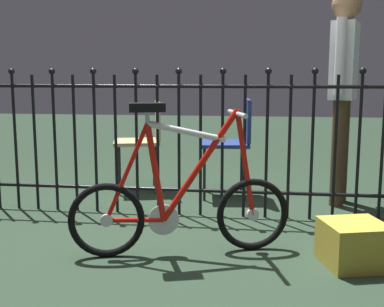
% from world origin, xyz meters
% --- Properties ---
extents(ground_plane, '(20.00, 20.00, 0.00)m').
position_xyz_m(ground_plane, '(0.00, 0.00, 0.00)').
color(ground_plane, '#243626').
extents(iron_fence, '(3.66, 0.07, 1.14)m').
position_xyz_m(iron_fence, '(-0.05, 0.76, 0.57)').
color(iron_fence, black).
rests_on(iron_fence, ground).
extents(bicycle, '(1.25, 0.48, 0.88)m').
position_xyz_m(bicycle, '(-0.05, -0.06, 0.31)').
color(bicycle, black).
rests_on(bicycle, ground).
extents(chair_navy, '(0.46, 0.46, 0.84)m').
position_xyz_m(chair_navy, '(0.17, 1.37, 0.52)').
color(chair_navy, black).
rests_on(chair_navy, ground).
extents(chair_tan, '(0.49, 0.49, 0.81)m').
position_xyz_m(chair_tan, '(-0.63, 1.50, 0.50)').
color(chair_tan, black).
rests_on(chair_tan, ground).
extents(person_visitor, '(0.26, 0.46, 1.69)m').
position_xyz_m(person_visitor, '(1.04, 1.25, 1.01)').
color(person_visitor, '#4C3823').
rests_on(person_visitor, ground).
extents(display_crate, '(0.40, 0.40, 0.24)m').
position_xyz_m(display_crate, '(0.92, -0.11, 0.12)').
color(display_crate, '#B29933').
rests_on(display_crate, ground).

